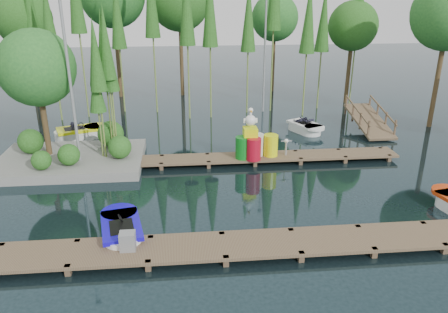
{
  "coord_description": "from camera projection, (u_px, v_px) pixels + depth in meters",
  "views": [
    {
      "loc": [
        -1.06,
        -15.38,
        7.27
      ],
      "look_at": [
        0.5,
        0.5,
        1.1
      ],
      "focal_mm": 35.0,
      "sensor_mm": 36.0,
      "label": 1
    }
  ],
  "objects": [
    {
      "name": "utility_cabinet",
      "position": [
        128.0,
        241.0,
        12.36
      ],
      "size": [
        0.44,
        0.37,
        0.54
      ],
      "primitive_type": "cube",
      "color": "gray",
      "rests_on": "near_dock"
    },
    {
      "name": "near_dock",
      "position": [
        224.0,
        246.0,
        12.73
      ],
      "size": [
        18.0,
        1.5,
        0.5
      ],
      "color": "brown",
      "rests_on": "ground"
    },
    {
      "name": "yellow_barrel",
      "position": [
        271.0,
        145.0,
        19.29
      ],
      "size": [
        0.64,
        0.64,
        0.96
      ],
      "primitive_type": "cylinder",
      "color": "#E4F10C",
      "rests_on": "far_dock"
    },
    {
      "name": "far_dock",
      "position": [
        231.0,
        158.0,
        19.32
      ],
      "size": [
        15.0,
        1.2,
        0.5
      ],
      "color": "brown",
      "rests_on": "ground"
    },
    {
      "name": "ramp",
      "position": [
        369.0,
        120.0,
        23.64
      ],
      "size": [
        1.5,
        3.94,
        1.49
      ],
      "color": "brown",
      "rests_on": "ground"
    },
    {
      "name": "boat_blue",
      "position": [
        122.0,
        231.0,
        13.5
      ],
      "size": [
        1.63,
        2.74,
        0.86
      ],
      "rotation": [
        0.0,
        0.0,
        0.2
      ],
      "color": "white",
      "rests_on": "ground"
    },
    {
      "name": "boat_yellow_far",
      "position": [
        80.0,
        133.0,
        22.52
      ],
      "size": [
        2.95,
        2.06,
        1.35
      ],
      "rotation": [
        0.0,
        0.0,
        -0.0
      ],
      "color": "white",
      "rests_on": "ground"
    },
    {
      "name": "ground_plane",
      "position": [
        213.0,
        188.0,
        17.0
      ],
      "size": [
        90.0,
        90.0,
        0.0
      ],
      "primitive_type": "plane",
      "color": "#1D3036"
    },
    {
      "name": "lamp_island",
      "position": [
        69.0,
        69.0,
        17.28
      ],
      "size": [
        0.3,
        0.3,
        7.25
      ],
      "color": "gray",
      "rests_on": "ground"
    },
    {
      "name": "seagull_post",
      "position": [
        286.0,
        144.0,
        19.34
      ],
      "size": [
        0.47,
        0.25,
        0.75
      ],
      "color": "gray",
      "rests_on": "far_dock"
    },
    {
      "name": "island",
      "position": [
        57.0,
        92.0,
        18.33
      ],
      "size": [
        6.2,
        4.2,
        6.75
      ],
      "color": "gray",
      "rests_on": "ground"
    },
    {
      "name": "tree_screen",
      "position": [
        161.0,
        10.0,
        24.44
      ],
      "size": [
        34.42,
        18.53,
        10.31
      ],
      "color": "#4B3820",
      "rests_on": "ground"
    },
    {
      "name": "drum_cluster",
      "position": [
        251.0,
        143.0,
        18.99
      ],
      "size": [
        1.3,
        1.19,
        2.24
      ],
      "color": "#0C7119",
      "rests_on": "far_dock"
    },
    {
      "name": "boat_white_far",
      "position": [
        305.0,
        127.0,
        23.52
      ],
      "size": [
        1.98,
        2.6,
        1.12
      ],
      "rotation": [
        0.0,
        0.0,
        -0.43
      ],
      "color": "white",
      "rests_on": "ground"
    },
    {
      "name": "lamp_rear",
      "position": [
        265.0,
        42.0,
        26.04
      ],
      "size": [
        0.3,
        0.3,
        7.25
      ],
      "color": "gray",
      "rests_on": "ground"
    }
  ]
}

